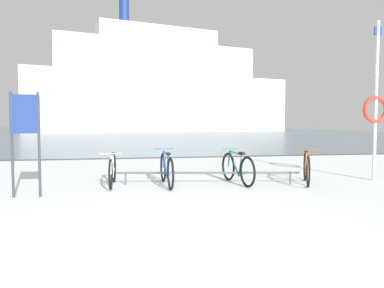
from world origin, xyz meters
TOP-DOWN VIEW (x-y plane):
  - ground at (0.00, 53.90)m, footprint 80.00×132.00m
  - bike_rack at (1.29, 3.46)m, footprint 4.25×0.77m
  - bicycle_0 at (-0.91, 3.70)m, footprint 0.46×1.67m
  - bicycle_1 at (0.31, 3.48)m, footprint 0.46×1.78m
  - bicycle_2 at (2.00, 3.46)m, footprint 0.46×1.70m
  - bicycle_3 at (3.61, 3.15)m, footprint 0.74×1.54m
  - info_sign at (-2.50, 2.72)m, footprint 0.55×0.07m
  - rescue_post at (5.53, 3.32)m, footprint 0.69×0.11m
  - ferry_ship at (4.99, 55.22)m, footprint 44.55×18.14m

SIDE VIEW (x-z plane):
  - ground at x=0.00m, z-range -0.08..0.00m
  - bike_rack at x=1.29m, z-range 0.12..0.42m
  - bicycle_0 at x=-0.91m, z-range -0.04..0.75m
  - bicycle_2 at x=2.00m, z-range -0.04..0.78m
  - bicycle_1 at x=0.31m, z-range -0.04..0.79m
  - bicycle_3 at x=3.61m, z-range -0.04..0.80m
  - info_sign at x=-2.50m, z-range 0.37..2.41m
  - rescue_post at x=5.53m, z-range -0.08..3.88m
  - ferry_ship at x=4.99m, z-range -3.49..17.72m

